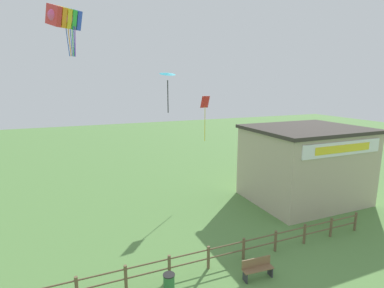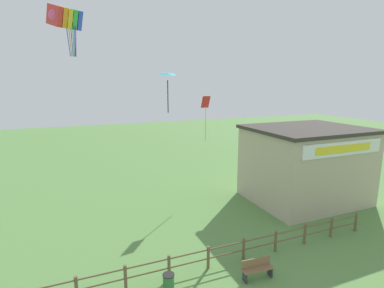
{
  "view_description": "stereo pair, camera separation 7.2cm",
  "coord_description": "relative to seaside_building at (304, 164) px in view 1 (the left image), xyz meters",
  "views": [
    {
      "loc": [
        -5.61,
        -5.3,
        8.59
      ],
      "look_at": [
        0.0,
        8.13,
        5.63
      ],
      "focal_mm": 28.0,
      "sensor_mm": 36.0,
      "label": 1
    },
    {
      "loc": [
        -5.55,
        -5.33,
        8.59
      ],
      "look_at": [
        0.0,
        8.13,
        5.63
      ],
      "focal_mm": 28.0,
      "sensor_mm": 36.0,
      "label": 2
    }
  ],
  "objects": [
    {
      "name": "park_bench_near_fence",
      "position": [
        -8.58,
        -6.55,
        -2.27
      ],
      "size": [
        1.47,
        0.49,
        0.91
      ],
      "color": "brown",
      "rests_on": "ground_plane"
    },
    {
      "name": "wooden_fence",
      "position": [
        -10.29,
        -5.06,
        -2.12
      ],
      "size": [
        19.46,
        0.14,
        1.13
      ],
      "color": "brown",
      "rests_on": "ground_plane"
    },
    {
      "name": "kite_cyan_delta",
      "position": [
        -11.37,
        -2.62,
        6.18
      ],
      "size": [
        0.79,
        0.79,
        1.97
      ],
      "color": "#2DB2C6"
    },
    {
      "name": "kite_red_diamond",
      "position": [
        -5.92,
        4.76,
        3.82
      ],
      "size": [
        0.73,
        0.41,
        3.56
      ],
      "color": "red"
    },
    {
      "name": "kite_rainbow_parafoil",
      "position": [
        -15.6,
        6.52,
        10.16
      ],
      "size": [
        2.72,
        2.53,
        3.31
      ],
      "color": "#E54C8C"
    },
    {
      "name": "trash_bin",
      "position": [
        -12.56,
        -6.02,
        -2.31
      ],
      "size": [
        0.5,
        0.5,
        0.9
      ],
      "color": "#2D6B38",
      "rests_on": "ground_plane"
    },
    {
      "name": "seaside_building",
      "position": [
        0.0,
        0.0,
        0.0
      ],
      "size": [
        8.01,
        6.52,
        5.49
      ],
      "color": "#B7A88E",
      "rests_on": "ground_plane"
    }
  ]
}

